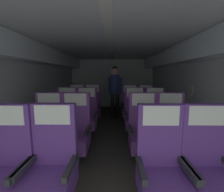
% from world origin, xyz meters
% --- Properties ---
extents(ground, '(3.73, 6.84, 0.02)m').
position_xyz_m(ground, '(0.00, 3.22, -0.01)').
color(ground, '#3D3833').
extents(fuselage_shell, '(3.61, 6.49, 2.08)m').
position_xyz_m(fuselage_shell, '(0.00, 3.47, 1.52)').
color(fuselage_shell, silver).
rests_on(fuselage_shell, ground).
extents(seat_a_left_window, '(0.48, 0.49, 1.10)m').
position_xyz_m(seat_a_left_window, '(-1.01, 1.32, 0.46)').
color(seat_a_left_window, '#38383D').
rests_on(seat_a_left_window, ground).
extents(seat_a_left_aisle, '(0.48, 0.49, 1.10)m').
position_xyz_m(seat_a_left_aisle, '(-0.55, 1.35, 0.46)').
color(seat_a_left_aisle, '#38383D').
rests_on(seat_a_left_aisle, ground).
extents(seat_a_right_aisle, '(0.48, 0.49, 1.10)m').
position_xyz_m(seat_a_right_aisle, '(1.01, 1.35, 0.46)').
color(seat_a_right_aisle, '#38383D').
rests_on(seat_a_right_aisle, ground).
extents(seat_a_right_window, '(0.48, 0.49, 1.10)m').
position_xyz_m(seat_a_right_window, '(0.55, 1.34, 0.46)').
color(seat_a_right_window, '#38383D').
rests_on(seat_a_right_window, ground).
extents(seat_b_left_window, '(0.48, 0.49, 1.10)m').
position_xyz_m(seat_b_left_window, '(-1.00, 2.31, 0.46)').
color(seat_b_left_window, '#38383D').
rests_on(seat_b_left_window, ground).
extents(seat_b_left_aisle, '(0.48, 0.49, 1.10)m').
position_xyz_m(seat_b_left_aisle, '(-0.55, 2.30, 0.46)').
color(seat_b_left_aisle, '#38383D').
rests_on(seat_b_left_aisle, ground).
extents(seat_b_right_aisle, '(0.48, 0.49, 1.10)m').
position_xyz_m(seat_b_right_aisle, '(1.01, 2.32, 0.46)').
color(seat_b_right_aisle, '#38383D').
rests_on(seat_b_right_aisle, ground).
extents(seat_b_right_window, '(0.48, 0.49, 1.10)m').
position_xyz_m(seat_b_right_window, '(0.56, 2.31, 0.46)').
color(seat_b_right_window, '#38383D').
rests_on(seat_b_right_window, ground).
extents(seat_c_left_window, '(0.48, 0.49, 1.10)m').
position_xyz_m(seat_c_left_window, '(-0.99, 3.27, 0.46)').
color(seat_c_left_window, '#38383D').
rests_on(seat_c_left_window, ground).
extents(seat_c_left_aisle, '(0.48, 0.49, 1.10)m').
position_xyz_m(seat_c_left_aisle, '(-0.55, 3.27, 0.46)').
color(seat_c_left_aisle, '#38383D').
rests_on(seat_c_left_aisle, ground).
extents(seat_c_right_aisle, '(0.48, 0.49, 1.10)m').
position_xyz_m(seat_c_right_aisle, '(1.01, 3.29, 0.46)').
color(seat_c_right_aisle, '#38383D').
rests_on(seat_c_right_aisle, ground).
extents(seat_c_right_window, '(0.48, 0.49, 1.10)m').
position_xyz_m(seat_c_right_window, '(0.55, 3.29, 0.46)').
color(seat_c_right_window, '#38383D').
rests_on(seat_c_right_window, ground).
extents(seat_d_left_window, '(0.48, 0.49, 1.10)m').
position_xyz_m(seat_d_left_window, '(-1.01, 4.24, 0.46)').
color(seat_d_left_window, '#38383D').
rests_on(seat_d_left_window, ground).
extents(seat_d_left_aisle, '(0.48, 0.49, 1.10)m').
position_xyz_m(seat_d_left_aisle, '(-0.55, 4.25, 0.46)').
color(seat_d_left_aisle, '#38383D').
rests_on(seat_d_left_aisle, ground).
extents(seat_d_right_aisle, '(0.48, 0.49, 1.10)m').
position_xyz_m(seat_d_right_aisle, '(1.00, 4.24, 0.46)').
color(seat_d_right_aisle, '#38383D').
rests_on(seat_d_right_aisle, ground).
extents(seat_d_right_window, '(0.48, 0.49, 1.10)m').
position_xyz_m(seat_d_right_window, '(0.54, 4.25, 0.46)').
color(seat_d_right_window, '#38383D').
rests_on(seat_d_right_window, ground).
extents(flight_attendant, '(0.43, 0.28, 1.65)m').
position_xyz_m(flight_attendant, '(0.10, 4.67, 1.02)').
color(flight_attendant, black).
rests_on(flight_attendant, ground).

